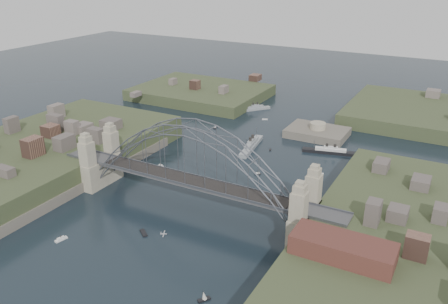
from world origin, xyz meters
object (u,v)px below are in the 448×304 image
naval_cruiser_near (251,146)px  wharf_shed (343,248)px  bridge (191,167)px  ocean_liner (330,151)px  fort_island (317,137)px  naval_cruiser_far (255,109)px

naval_cruiser_near → wharf_shed: bearing=-51.4°
bridge → wharf_shed: bearing=-17.7°
wharf_shed → ocean_liner: (-22.53, 69.81, -9.27)m
bridge → fort_island: size_ratio=3.82×
naval_cruiser_far → wharf_shed: bearing=-57.0°
fort_island → ocean_liner: (9.47, -14.19, 1.07)m
wharf_shed → naval_cruiser_near: 78.69m
naval_cruiser_near → ocean_liner: 27.66m
bridge → ocean_liner: size_ratio=4.35×
naval_cruiser_near → ocean_liner: (26.25, 8.73, -0.22)m
bridge → fort_island: bearing=80.3°
bridge → wharf_shed: 46.23m
bridge → naval_cruiser_far: 92.42m
wharf_shed → ocean_liner: wharf_shed is taller
naval_cruiser_near → ocean_liner: bearing=18.4°
bridge → fort_island: 72.14m
naval_cruiser_far → fort_island: bearing=-28.4°
naval_cruiser_far → ocean_liner: (44.29, -32.99, -0.02)m
bridge → fort_island: (12.00, 70.00, -12.66)m
bridge → naval_cruiser_far: bearing=104.4°
fort_island → wharf_shed: size_ratio=1.10×
wharf_shed → naval_cruiser_far: size_ratio=1.64×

